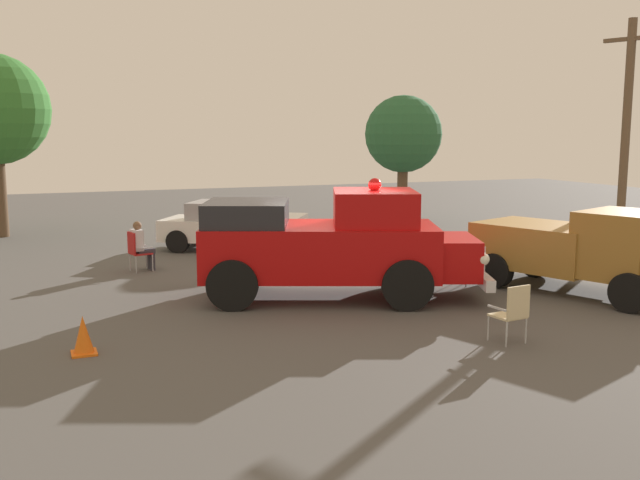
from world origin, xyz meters
The scene contains 11 objects.
ground_plane centered at (0.00, 0.00, 0.00)m, with size 60.00×60.00×0.00m, color #514F4C.
vintage_fire_truck centered at (-0.20, -0.44, 1.20)m, with size 6.33×4.28×2.59m.
classic_hot_rod centered at (-0.43, 6.53, 0.75)m, with size 4.67×3.92×1.46m.
parked_pickup centered at (5.14, -2.04, 0.99)m, with size 3.38×5.13×1.90m.
lawn_chair_near_truck centered at (-3.65, 4.20, 0.59)m, with size 0.59×0.60×1.02m.
lawn_chair_by_car centered at (1.36, -4.61, 0.59)m, with size 0.57×0.55×1.02m.
lawn_chair_spare centered at (3.43, -0.32, 0.59)m, with size 0.55×0.56×1.02m.
spectator_seated centered at (-3.53, 4.23, 0.70)m, with size 0.60×0.48×1.29m.
oak_tree_distant centered at (7.39, 10.35, 3.43)m, with size 2.98×2.98×4.95m.
utility_pole centered at (10.82, 2.58, 3.59)m, with size 0.73×1.63×6.90m.
traffic_cone centered at (-5.39, -2.49, 0.31)m, with size 0.40×0.40×0.64m.
Camera 1 is at (-5.99, -14.14, 3.55)m, focal length 39.80 mm.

